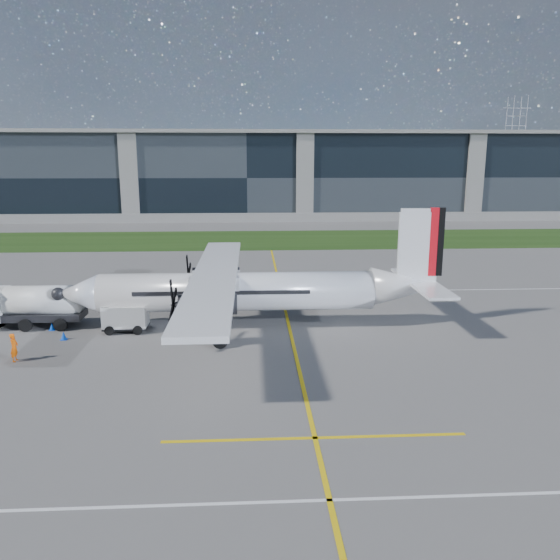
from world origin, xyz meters
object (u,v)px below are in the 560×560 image
object	(u,v)px
baggage_tug	(126,318)
safety_cone_fwd	(52,326)
fuel_tanker_truck	(20,307)
safety_cone_nose_port	(64,336)
safety_cone_nose_stbd	(75,318)
ground_crew_person	(14,345)
turboprop_aircraft	(251,269)
pylon_east	(514,145)
safety_cone_stbdwing	(217,280)

from	to	relation	value
baggage_tug	safety_cone_fwd	world-z (taller)	baggage_tug
fuel_tanker_truck	safety_cone_nose_port	bearing A→B (deg)	-38.16
safety_cone_nose_stbd	ground_crew_person	bearing A→B (deg)	-97.22
turboprop_aircraft	baggage_tug	xyz separation A→B (m)	(-7.97, -0.44, -2.98)
fuel_tanker_truck	ground_crew_person	bearing A→B (deg)	-71.24
pylon_east	safety_cone_nose_port	xyz separation A→B (m)	(-95.82, -143.31, -14.75)
pylon_east	fuel_tanker_truck	xyz separation A→B (m)	(-99.39, -140.50, -13.64)
turboprop_aircraft	ground_crew_person	xyz separation A→B (m)	(-12.81, -5.48, -2.95)
turboprop_aircraft	safety_cone_nose_stbd	world-z (taller)	turboprop_aircraft
safety_cone_fwd	safety_cone_stbdwing	bearing A→B (deg)	53.81
safety_cone_fwd	fuel_tanker_truck	bearing A→B (deg)	158.66
fuel_tanker_truck	safety_cone_nose_stbd	distance (m)	3.45
turboprop_aircraft	pylon_east	bearing A→B (deg)	59.15
baggage_tug	fuel_tanker_truck	bearing A→B (deg)	169.55
safety_cone_nose_stbd	pylon_east	bearing A→B (deg)	55.37
turboprop_aircraft	safety_cone_fwd	world-z (taller)	turboprop_aircraft
baggage_tug	safety_cone_nose_port	bearing A→B (deg)	-155.99
pylon_east	baggage_tug	distance (m)	169.83
turboprop_aircraft	ground_crew_person	bearing A→B (deg)	-156.84
pylon_east	turboprop_aircraft	size ratio (longest dim) A/B	1.17
pylon_east	safety_cone_nose_stbd	distance (m)	170.10
baggage_tug	ground_crew_person	bearing A→B (deg)	-133.86
safety_cone_fwd	safety_cone_stbdwing	size ratio (longest dim) A/B	1.00
baggage_tug	ground_crew_person	size ratio (longest dim) A/B	1.62
safety_cone_stbdwing	safety_cone_nose_stbd	xyz separation A→B (m)	(-8.82, -11.33, 0.00)
pylon_east	safety_cone_nose_stbd	xyz separation A→B (m)	(-96.31, -139.43, -14.75)
safety_cone_nose_port	fuel_tanker_truck	bearing A→B (deg)	141.84
safety_cone_nose_stbd	safety_cone_nose_port	size ratio (longest dim) A/B	1.00
turboprop_aircraft	ground_crew_person	size ratio (longest dim) A/B	14.35
baggage_tug	safety_cone_stbdwing	world-z (taller)	baggage_tug
safety_cone_stbdwing	baggage_tug	bearing A→B (deg)	-109.77
safety_cone_fwd	safety_cone_nose_port	xyz separation A→B (m)	(1.36, -1.95, 0.00)
safety_cone_fwd	safety_cone_nose_stbd	distance (m)	2.12
fuel_tanker_truck	pylon_east	bearing A→B (deg)	54.72
pylon_east	safety_cone_nose_port	size ratio (longest dim) A/B	60.00
pylon_east	baggage_tug	bearing A→B (deg)	-123.09
baggage_tug	safety_cone_stbdwing	bearing A→B (deg)	70.23
safety_cone_stbdwing	safety_cone_nose_port	bearing A→B (deg)	-118.73
pylon_east	safety_cone_nose_stbd	size ratio (longest dim) A/B	60.00
fuel_tanker_truck	safety_cone_nose_port	world-z (taller)	fuel_tanker_truck
fuel_tanker_truck	safety_cone_nose_port	distance (m)	4.68
baggage_tug	ground_crew_person	world-z (taller)	ground_crew_person
safety_cone_fwd	safety_cone_stbdwing	world-z (taller)	same
turboprop_aircraft	safety_cone_nose_port	bearing A→B (deg)	-170.22
baggage_tug	safety_cone_nose_stbd	bearing A→B (deg)	148.90
turboprop_aircraft	safety_cone_stbdwing	bearing A→B (deg)	102.96
ground_crew_person	safety_cone_stbdwing	distance (m)	21.12
pylon_east	turboprop_aircraft	bearing A→B (deg)	-120.85
pylon_east	safety_cone_nose_stbd	bearing A→B (deg)	-124.63
safety_cone_nose_port	turboprop_aircraft	bearing A→B (deg)	9.78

